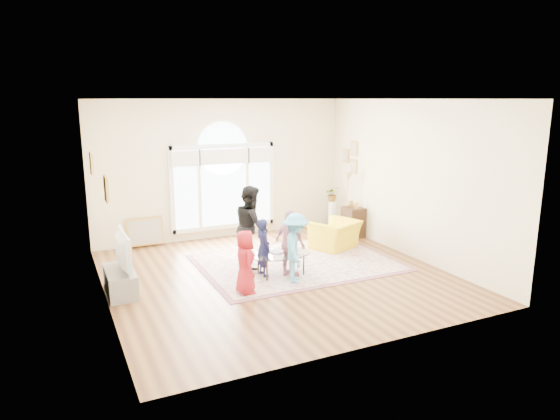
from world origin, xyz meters
name	(u,v)px	position (x,y,z in m)	size (l,w,h in m)	color
ground	(277,275)	(0.00, 0.00, 0.00)	(6.00, 6.00, 0.00)	#522F19
room_shell	(225,172)	(0.01, 2.83, 1.57)	(6.00, 6.00, 6.00)	beige
area_rug	(297,263)	(0.66, 0.47, 0.01)	(3.60, 2.60, 0.02)	beige
rug_border	(297,263)	(0.66, 0.47, 0.01)	(3.80, 2.80, 0.01)	#86515F
tv_console	(120,282)	(-2.75, 0.30, 0.21)	(0.45, 1.00, 0.42)	gray
television	(118,251)	(-2.74, 0.30, 0.74)	(0.17, 1.11, 0.64)	black
coffee_table	(281,254)	(0.07, -0.02, 0.40)	(1.16, 0.76, 0.54)	silver
armchair	(335,235)	(1.87, 1.00, 0.31)	(0.95, 0.83, 0.62)	yellow
side_cabinet	(353,222)	(2.78, 1.69, 0.35)	(0.40, 0.50, 0.70)	black
floor_lamp	(347,182)	(2.68, 1.84, 1.28)	(0.31, 0.31, 1.51)	black
plant_pedestal	(332,215)	(2.70, 2.53, 0.35)	(0.20, 0.20, 0.70)	white
potted_plant	(333,194)	(2.70, 2.53, 0.89)	(0.34, 0.30, 0.38)	#33722D
leaning_picture	(146,247)	(-1.87, 2.90, 0.00)	(0.80, 0.05, 0.62)	tan
child_red	(245,262)	(-0.85, -0.58, 0.56)	(0.52, 0.34, 1.07)	#AE1B26
child_navy	(263,247)	(-0.24, 0.06, 0.55)	(0.39, 0.26, 1.07)	#14163A
child_black	(251,227)	(-0.25, 0.62, 0.81)	(0.77, 0.60, 1.59)	black
child_pink	(290,243)	(0.18, -0.19, 0.64)	(0.73, 0.30, 1.24)	#D292A9
child_blue	(296,248)	(0.15, -0.47, 0.64)	(0.80, 0.46, 1.24)	#5ABBE5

